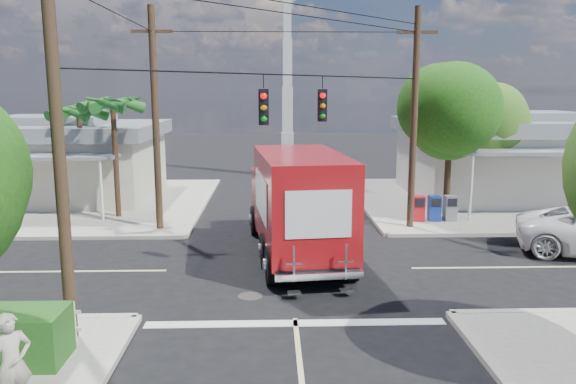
{
  "coord_description": "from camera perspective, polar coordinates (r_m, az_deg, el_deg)",
  "views": [
    {
      "loc": [
        -0.58,
        -17.48,
        5.72
      ],
      "look_at": [
        0.0,
        2.0,
        2.2
      ],
      "focal_mm": 35.0,
      "sensor_mm": 36.0,
      "label": 1
    }
  ],
  "objects": [
    {
      "name": "ground",
      "position": [
        18.4,
        0.19,
        -7.87
      ],
      "size": [
        120.0,
        120.0,
        0.0
      ],
      "primitive_type": "plane",
      "color": "black",
      "rests_on": "ground"
    },
    {
      "name": "sidewalk_ne",
      "position": [
        31.11,
        19.94,
        -0.85
      ],
      "size": [
        14.12,
        14.12,
        0.14
      ],
      "color": "gray",
      "rests_on": "ground"
    },
    {
      "name": "sidewalk_nw",
      "position": [
        30.7,
        -21.28,
        -1.08
      ],
      "size": [
        14.12,
        14.12,
        0.14
      ],
      "color": "gray",
      "rests_on": "ground"
    },
    {
      "name": "road_markings",
      "position": [
        17.01,
        0.35,
        -9.4
      ],
      "size": [
        32.0,
        32.0,
        0.01
      ],
      "color": "beige",
      "rests_on": "ground"
    },
    {
      "name": "building_ne",
      "position": [
        32.4,
        22.15,
        3.46
      ],
      "size": [
        11.8,
        10.2,
        4.5
      ],
      "color": "beige",
      "rests_on": "sidewalk_ne"
    },
    {
      "name": "building_nw",
      "position": [
        32.24,
        -22.48,
        3.22
      ],
      "size": [
        10.8,
        10.2,
        4.3
      ],
      "color": "beige",
      "rests_on": "sidewalk_nw"
    },
    {
      "name": "radio_tower",
      "position": [
        37.5,
        -0.06,
        10.11
      ],
      "size": [
        0.8,
        0.8,
        17.0
      ],
      "color": "silver",
      "rests_on": "ground"
    },
    {
      "name": "tree_ne_front",
      "position": [
        25.48,
        16.24,
        7.69
      ],
      "size": [
        4.21,
        4.14,
        6.66
      ],
      "color": "#422D1C",
      "rests_on": "sidewalk_ne"
    },
    {
      "name": "tree_ne_back",
      "position": [
        28.45,
        19.85,
        6.54
      ],
      "size": [
        3.77,
        3.66,
        5.82
      ],
      "color": "#422D1C",
      "rests_on": "sidewalk_ne"
    },
    {
      "name": "palm_nw_front",
      "position": [
        25.93,
        -17.37,
        8.28
      ],
      "size": [
        3.01,
        3.08,
        5.59
      ],
      "color": "#422D1C",
      "rests_on": "sidewalk_nw"
    },
    {
      "name": "palm_nw_back",
      "position": [
        27.96,
        -20.49,
        7.45
      ],
      "size": [
        3.01,
        3.08,
        5.19
      ],
      "color": "#422D1C",
      "rests_on": "sidewalk_nw"
    },
    {
      "name": "utility_poles",
      "position": [
        19.14,
        -4.74,
        7.07
      ],
      "size": [
        12.0,
        10.68,
        9.0
      ],
      "color": "#473321",
      "rests_on": "ground"
    },
    {
      "name": "vending_boxes",
      "position": [
        25.23,
        14.64,
        -1.6
      ],
      "size": [
        1.9,
        0.5,
        1.1
      ],
      "color": "#B3131D",
      "rests_on": "sidewalk_ne"
    },
    {
      "name": "delivery_truck",
      "position": [
        19.5,
        0.95,
        -1.13
      ],
      "size": [
        3.53,
        8.75,
        3.69
      ],
      "color": "black",
      "rests_on": "ground"
    },
    {
      "name": "pedestrian",
      "position": [
        11.29,
        -26.23,
        -15.32
      ],
      "size": [
        0.79,
        0.76,
        1.81
      ],
      "primitive_type": "imported",
      "rotation": [
        0.0,
        0.0,
        0.69
      ],
      "color": "beige",
      "rests_on": "sidewalk_sw"
    }
  ]
}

